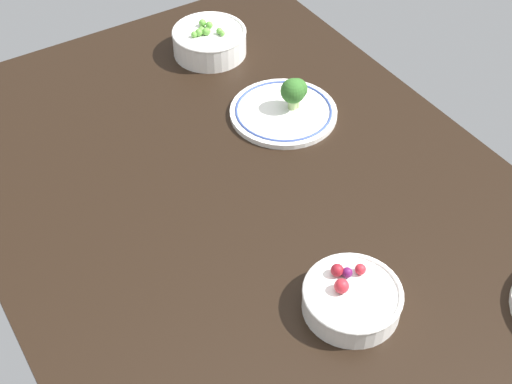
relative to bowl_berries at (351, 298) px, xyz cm
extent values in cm
cube|color=black|center=(-25.13, 0.13, -4.22)|extent=(121.80, 83.56, 4.00)
cylinder|color=white|center=(0.07, 0.00, -0.41)|extent=(13.89, 13.89, 3.61)
torus|color=white|center=(0.07, 0.00, 1.39)|extent=(14.14, 14.14, 0.80)
sphere|color=#B2232D|center=(-1.04, -1.10, 2.44)|extent=(2.11, 2.11, 2.11)
sphere|color=#59144C|center=(-2.70, 1.16, 2.16)|extent=(1.53, 1.53, 1.53)
sphere|color=maroon|center=(-3.68, 0.24, 2.32)|extent=(1.86, 1.86, 1.86)
sphere|color=#B2232D|center=(-2.15, 3.07, 2.20)|extent=(1.62, 1.62, 1.62)
sphere|color=#B2232D|center=(-1.06, -0.94, 2.26)|extent=(1.73, 1.73, 1.73)
cylinder|color=white|center=(-66.31, 14.87, 0.26)|extent=(14.86, 14.86, 4.95)
torus|color=white|center=(-66.31, 14.87, 2.74)|extent=(15.06, 15.06, 0.80)
sphere|color=#599E38|center=(-67.50, 15.64, 3.46)|extent=(1.45, 1.45, 1.45)
sphere|color=#599E38|center=(-65.74, 13.88, 3.47)|extent=(1.46, 1.46, 1.46)
sphere|color=#599E38|center=(-66.65, 13.35, 3.44)|extent=(1.42, 1.42, 1.42)
sphere|color=#599E38|center=(-63.69, 16.42, 3.28)|extent=(1.09, 1.09, 1.09)
sphere|color=#599E38|center=(-68.89, 14.84, 3.49)|extent=(1.51, 1.51, 1.51)
sphere|color=#599E38|center=(-64.51, 16.29, 3.41)|extent=(1.35, 1.35, 1.35)
sphere|color=#599E38|center=(-66.16, 12.49, 3.49)|extent=(1.50, 1.50, 1.50)
sphere|color=#599E38|center=(-66.22, 11.44, 3.35)|extent=(1.24, 1.24, 1.24)
sphere|color=#599E38|center=(-65.65, 14.10, 3.46)|extent=(1.44, 1.44, 1.44)
sphere|color=#599E38|center=(-66.39, 13.08, 3.25)|extent=(1.03, 1.03, 1.03)
cylinder|color=white|center=(-41.39, 16.35, -1.71)|extent=(19.89, 19.89, 1.01)
torus|color=#33478C|center=(-41.39, 16.35, -1.21)|extent=(18.00, 18.00, 0.50)
cylinder|color=#9EBC72|center=(-41.10, 18.12, -0.12)|extent=(1.62, 1.62, 2.18)
sphere|color=#2D6023|center=(-41.10, 18.12, 2.71)|extent=(4.63, 4.63, 4.63)
cylinder|color=#9EBC72|center=(-41.11, 18.93, 0.06)|extent=(1.39, 1.39, 2.53)
sphere|color=#2D6023|center=(-41.11, 18.93, 2.81)|extent=(3.97, 3.97, 3.97)
camera|label=1|loc=(43.70, -43.14, 80.49)|focal=49.93mm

